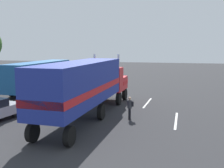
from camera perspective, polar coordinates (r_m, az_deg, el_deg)
ground_plane at (r=25.13m, az=-0.25°, el=-3.69°), size 120.00×120.00×0.00m
lane_stripe_near at (r=24.49m, az=7.72°, el=-4.07°), size 4.40×0.45×0.01m
lane_stripe_mid at (r=19.21m, az=13.76°, el=-7.68°), size 4.40×0.31×0.01m
semi_truck at (r=18.87m, az=-5.47°, el=0.06°), size 14.27×3.24×4.50m
person_bystander at (r=18.80m, az=3.92°, el=-5.01°), size 0.34×0.47×1.63m
parked_bus at (r=31.40m, az=-15.47°, el=2.23°), size 11.06×2.84×3.40m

